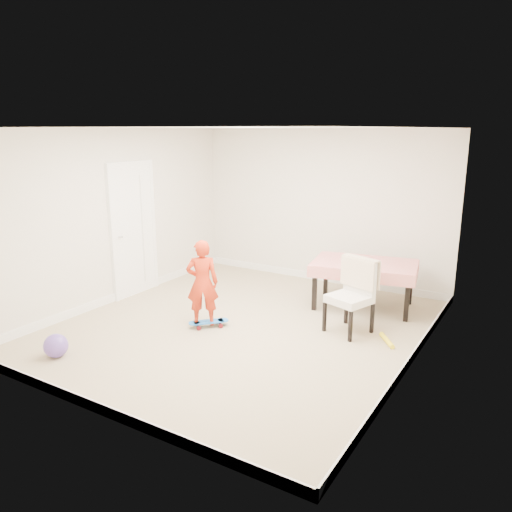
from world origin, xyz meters
The scene contains 17 objects.
ground centered at (0.00, 0.00, 0.00)m, with size 5.00×5.00×0.00m, color tan.
ceiling centered at (0.00, 0.00, 2.58)m, with size 4.50×5.00×0.04m, color white.
wall_back centered at (0.00, 2.48, 1.30)m, with size 4.50×0.04×2.60m, color silver.
wall_front centered at (0.00, -2.48, 1.30)m, with size 4.50×0.04×2.60m, color silver.
wall_left centered at (-2.23, 0.00, 1.30)m, with size 0.04×5.00×2.60m, color silver.
wall_right centered at (2.23, 0.00, 1.30)m, with size 0.04×5.00×2.60m, color silver.
door centered at (-2.22, 0.30, 1.02)m, with size 0.10×0.94×2.11m, color white.
baseboard_back centered at (0.00, 2.49, 0.06)m, with size 4.50×0.02×0.12m, color white.
baseboard_front centered at (0.00, -2.49, 0.06)m, with size 4.50×0.02×0.12m, color white.
baseboard_left centered at (-2.24, 0.00, 0.06)m, with size 0.02×5.00×0.12m, color white.
baseboard_right centered at (2.24, 0.00, 0.06)m, with size 0.02×5.00×0.12m, color white.
dining_table centered at (1.13, 1.58, 0.35)m, with size 1.48×0.94×0.69m, color red, non-canonical shape.
dining_chair centered at (1.29, 0.56, 0.49)m, with size 0.53×0.61×0.98m, color white, non-canonical shape.
skateboard centered at (-0.37, -0.25, 0.04)m, with size 0.54×0.20×0.08m, color blue, non-canonical shape.
child centered at (-0.44, -0.27, 0.58)m, with size 0.42×0.28×1.16m, color red.
balloon centered at (-1.35, -1.91, 0.14)m, with size 0.28×0.28×0.28m, color #6448AD.
foam_toy centered at (1.83, 0.49, 0.03)m, with size 0.06×0.06×0.40m, color yellow.
Camera 1 is at (3.43, -5.28, 2.58)m, focal length 35.00 mm.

